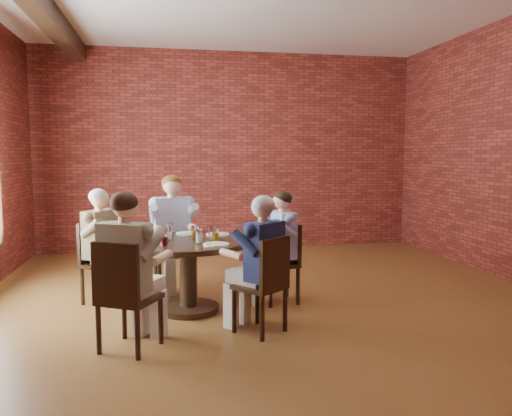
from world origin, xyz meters
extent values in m
plane|color=brown|center=(0.00, 0.00, 0.00)|extent=(7.00, 7.00, 0.00)
plane|color=maroon|center=(0.00, 3.50, 1.70)|extent=(7.00, 0.00, 7.00)
plane|color=maroon|center=(0.00, -3.50, 1.70)|extent=(7.00, 0.00, 7.00)
cylinder|color=black|center=(-0.90, 0.00, 0.03)|extent=(0.63, 0.63, 0.06)
cylinder|color=black|center=(-0.90, 0.00, 0.35)|extent=(0.18, 0.18, 0.64)
cylinder|color=#301F11|center=(-0.90, 0.00, 0.72)|extent=(1.25, 1.25, 0.05)
cube|color=black|center=(0.10, 0.15, 0.43)|extent=(0.43, 0.43, 0.04)
cube|color=black|center=(0.27, 0.17, 0.67)|extent=(0.09, 0.38, 0.43)
cylinder|color=black|center=(-0.08, 0.28, 0.21)|extent=(0.04, 0.04, 0.41)
cylinder|color=black|center=(-0.03, -0.04, 0.21)|extent=(0.04, 0.04, 0.41)
cylinder|color=black|center=(0.24, 0.33, 0.21)|extent=(0.04, 0.04, 0.41)
cylinder|color=black|center=(0.28, 0.01, 0.21)|extent=(0.04, 0.04, 0.41)
cube|color=black|center=(-1.04, 0.96, 0.43)|extent=(0.51, 0.51, 0.04)
cube|color=black|center=(-1.06, 1.16, 0.71)|extent=(0.45, 0.10, 0.52)
cylinder|color=black|center=(-1.20, 0.74, 0.21)|extent=(0.04, 0.04, 0.41)
cylinder|color=black|center=(-0.81, 0.79, 0.21)|extent=(0.04, 0.04, 0.41)
cylinder|color=black|center=(-1.26, 1.13, 0.21)|extent=(0.04, 0.04, 0.41)
cylinder|color=black|center=(-0.87, 1.18, 0.21)|extent=(0.04, 0.04, 0.41)
cube|color=black|center=(-1.81, 0.49, 0.43)|extent=(0.53, 0.53, 0.04)
cube|color=black|center=(-1.96, 0.57, 0.67)|extent=(0.22, 0.36, 0.45)
cylinder|color=black|center=(-1.74, 0.27, 0.21)|extent=(0.04, 0.04, 0.41)
cylinder|color=black|center=(-1.58, 0.56, 0.21)|extent=(0.04, 0.04, 0.41)
cylinder|color=black|center=(-2.03, 0.42, 0.21)|extent=(0.04, 0.04, 0.41)
cylinder|color=black|center=(-1.87, 0.72, 0.21)|extent=(0.04, 0.04, 0.41)
cube|color=black|center=(-1.43, -0.95, 0.43)|extent=(0.58, 0.58, 0.04)
cube|color=black|center=(-1.53, -1.12, 0.69)|extent=(0.39, 0.24, 0.49)
cylinder|color=black|center=(-1.18, -0.88, 0.21)|extent=(0.04, 0.04, 0.41)
cylinder|color=black|center=(-1.50, -0.70, 0.21)|extent=(0.04, 0.04, 0.41)
cylinder|color=black|center=(-1.36, -1.20, 0.21)|extent=(0.04, 0.04, 0.41)
cylinder|color=black|center=(-1.68, -1.02, 0.21)|extent=(0.04, 0.04, 0.41)
cube|color=black|center=(-0.29, -0.75, 0.43)|extent=(0.55, 0.55, 0.04)
cube|color=black|center=(-0.17, -0.89, 0.68)|extent=(0.33, 0.28, 0.45)
cylinder|color=black|center=(-0.26, -0.51, 0.21)|extent=(0.04, 0.04, 0.41)
cylinder|color=black|center=(-0.52, -0.73, 0.21)|extent=(0.04, 0.04, 0.41)
cylinder|color=black|center=(-0.05, -0.77, 0.21)|extent=(0.04, 0.04, 0.41)
cylinder|color=black|center=(-0.31, -0.98, 0.21)|extent=(0.04, 0.04, 0.41)
cylinder|color=white|center=(-0.56, 0.30, 0.76)|extent=(0.26, 0.26, 0.01)
cylinder|color=white|center=(-0.88, 0.43, 0.76)|extent=(0.26, 0.26, 0.01)
cylinder|color=white|center=(-1.34, 0.20, 0.76)|extent=(0.26, 0.26, 0.01)
cylinder|color=white|center=(-0.64, -0.32, 0.76)|extent=(0.26, 0.26, 0.01)
cylinder|color=white|center=(-0.65, 0.00, 0.82)|extent=(0.07, 0.07, 0.14)
cylinder|color=white|center=(-0.82, 0.13, 0.82)|extent=(0.07, 0.07, 0.14)
cylinder|color=white|center=(-1.08, 0.35, 0.82)|extent=(0.07, 0.07, 0.14)
cylinder|color=white|center=(-1.10, 0.06, 0.82)|extent=(0.07, 0.07, 0.14)
cylinder|color=white|center=(-1.14, -0.04, 0.82)|extent=(0.07, 0.07, 0.14)
cylinder|color=white|center=(-1.14, -0.26, 0.82)|extent=(0.07, 0.07, 0.14)
cylinder|color=white|center=(-0.79, -0.15, 0.82)|extent=(0.07, 0.07, 0.14)
cylinder|color=white|center=(-0.62, -0.10, 0.82)|extent=(0.07, 0.07, 0.14)
cube|color=black|center=(-0.60, -0.31, 0.75)|extent=(0.08, 0.14, 0.01)
camera|label=1|loc=(-1.13, -5.14, 1.63)|focal=35.00mm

